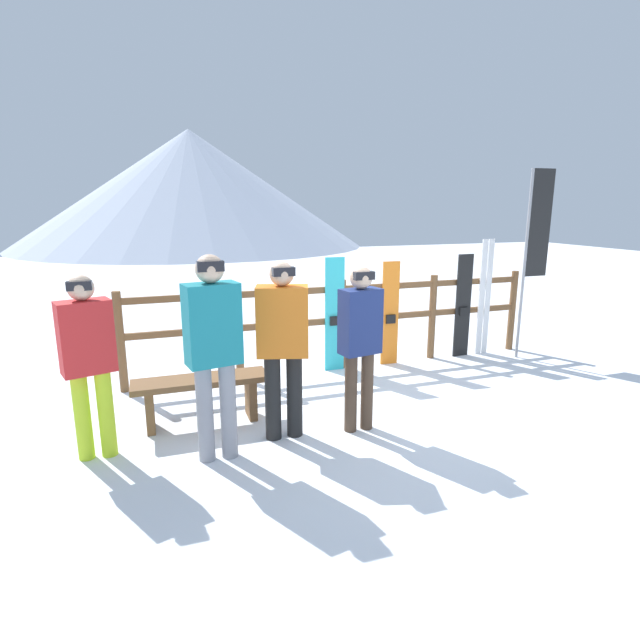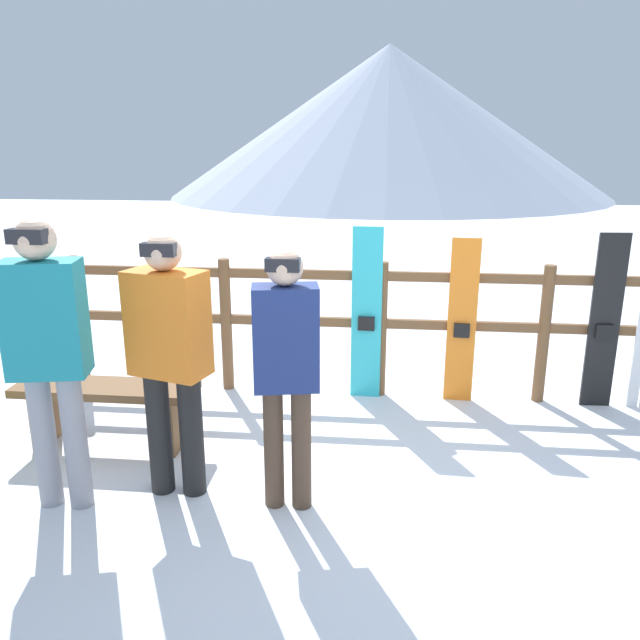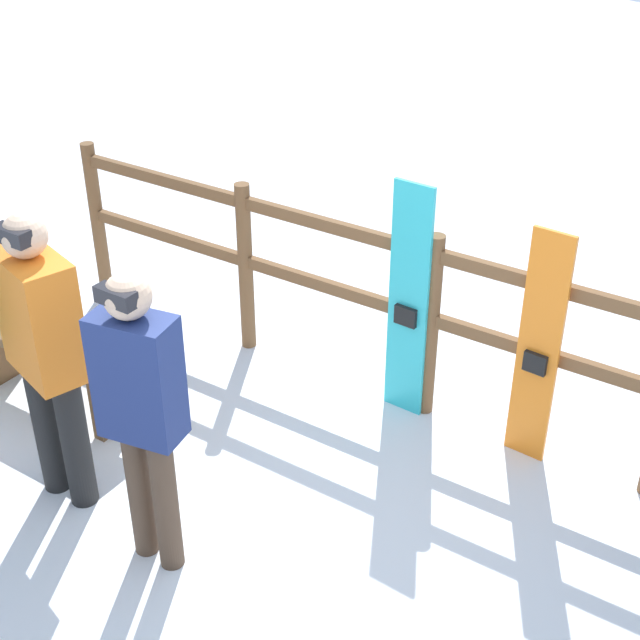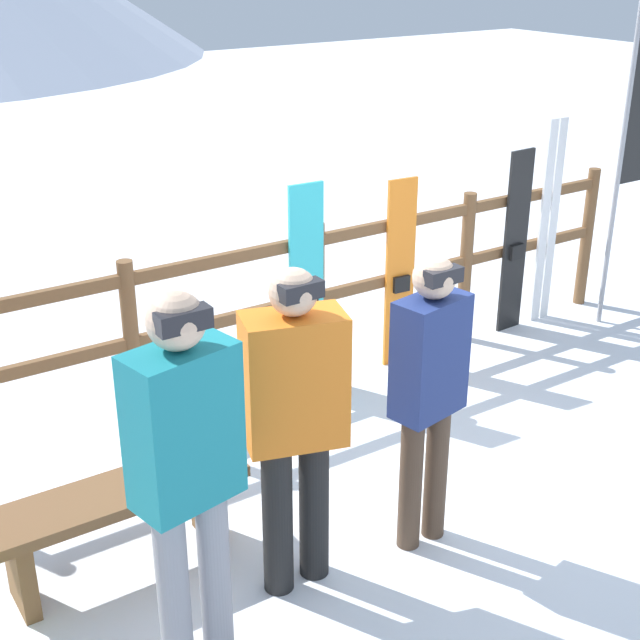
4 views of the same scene
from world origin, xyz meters
The scene contains 13 objects.
ground_plane centered at (0.00, 0.00, 0.00)m, with size 40.00×40.00×0.00m, color white.
mountain_backdrop centered at (0.00, 23.61, 3.00)m, with size 18.00×18.00×6.00m.
fence centered at (0.00, 1.61, 0.72)m, with size 5.64×0.10×1.21m.
bench centered at (-1.99, 0.40, 0.36)m, with size 1.33×0.36×0.49m.
person_teal centered at (-1.93, -0.37, 1.04)m, with size 0.48×0.32×1.78m.
person_orange centered at (-1.28, -0.15, 0.97)m, with size 0.52×0.38×1.68m.
person_navy centered at (-0.54, -0.24, 0.95)m, with size 0.41×0.28×1.62m.
person_red centered at (-2.93, 0.00, 0.94)m, with size 0.47×0.35×1.61m.
snowboard_cyan centered at (-0.13, 1.55, 0.75)m, with size 0.26×0.06×1.51m.
snowboard_orange centered at (0.68, 1.55, 0.71)m, with size 0.24×0.07×1.43m.
snowboard_black_stripe centered at (1.85, 1.55, 0.74)m, with size 0.25×0.06×1.49m.
ski_pair_white centered at (2.21, 1.56, 0.85)m, with size 0.20×0.02×1.69m.
rental_flag centered at (2.71, 1.23, 1.68)m, with size 0.40×0.04×2.65m.
Camera 1 is at (-2.39, -4.44, 2.17)m, focal length 28.00 mm.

